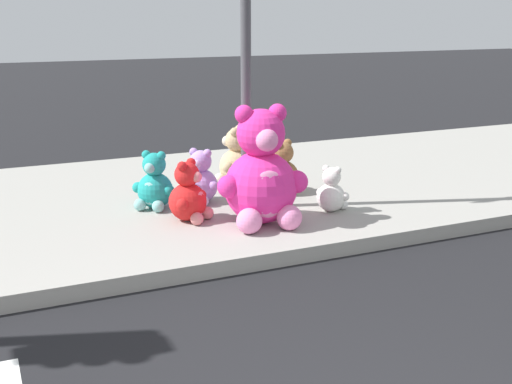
% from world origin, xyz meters
% --- Properties ---
extents(sidewalk, '(28.00, 4.40, 0.15)m').
position_xyz_m(sidewalk, '(0.00, 5.20, 0.07)').
color(sidewalk, '#9E9B93').
rests_on(sidewalk, ground_plane).
extents(sign_pole, '(0.56, 0.11, 3.20)m').
position_xyz_m(sign_pole, '(1.00, 4.40, 1.85)').
color(sign_pole, '#4C4C51').
rests_on(sign_pole, sidewalk).
extents(plush_pink_large, '(0.92, 0.83, 1.20)m').
position_xyz_m(plush_pink_large, '(0.92, 3.81, 0.63)').
color(plush_pink_large, '#F22D93').
rests_on(plush_pink_large, sidewalk).
extents(plush_white, '(0.36, 0.35, 0.50)m').
position_xyz_m(plush_white, '(1.78, 3.90, 0.35)').
color(plush_white, white).
rests_on(plush_white, sidewalk).
extents(plush_red, '(0.45, 0.46, 0.64)m').
position_xyz_m(plush_red, '(0.28, 4.20, 0.40)').
color(plush_red, red).
rests_on(plush_red, sidewalk).
extents(plush_teal, '(0.45, 0.45, 0.63)m').
position_xyz_m(plush_teal, '(0.07, 4.77, 0.40)').
color(plush_teal, teal).
rests_on(plush_teal, sidewalk).
extents(plush_tan, '(0.52, 0.51, 0.73)m').
position_xyz_m(plush_tan, '(1.27, 5.37, 0.44)').
color(plush_tan, tan).
rests_on(plush_tan, sidewalk).
extents(plush_lavender, '(0.44, 0.44, 0.61)m').
position_xyz_m(plush_lavender, '(0.60, 4.78, 0.40)').
color(plush_lavender, '#B28CD8').
rests_on(plush_lavender, sidewalk).
extents(plush_brown, '(0.46, 0.46, 0.64)m').
position_xyz_m(plush_brown, '(1.61, 4.77, 0.41)').
color(plush_brown, olive).
rests_on(plush_brown, sidewalk).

